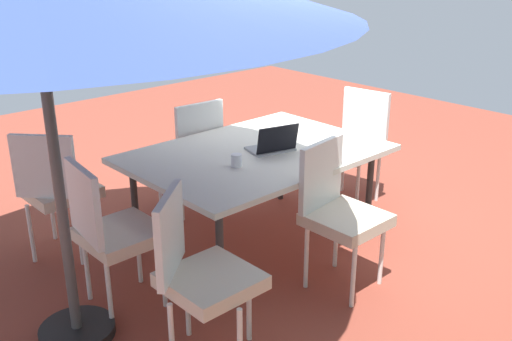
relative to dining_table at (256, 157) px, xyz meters
name	(u,v)px	position (x,y,z in m)	size (l,w,h in m)	color
ground_plane	(256,244)	(0.00, 0.00, -0.72)	(10.00, 10.00, 0.02)	brown
dining_table	(256,157)	(0.00, 0.00, 0.00)	(1.80, 1.27, 0.75)	silver
chair_north	(339,208)	(-0.02, 0.77, -0.15)	(0.48, 0.49, 0.98)	beige
chair_northeast	(199,270)	(1.13, 0.77, -0.15)	(0.58, 0.59, 0.98)	beige
chair_east	(111,228)	(1.22, 0.02, -0.15)	(0.48, 0.47, 0.98)	beige
chair_southeast	(57,186)	(1.16, -0.83, -0.15)	(0.59, 0.59, 0.98)	beige
chair_south	(191,150)	(-0.02, -0.83, -0.15)	(0.46, 0.47, 0.98)	beige
chair_west	(356,141)	(-1.21, -0.03, -0.15)	(0.49, 0.48, 0.98)	beige
laptop	(273,145)	(-0.08, 0.09, 0.09)	(0.37, 0.32, 0.21)	gray
cup	(236,160)	(0.31, 0.14, 0.09)	(0.07, 0.07, 0.09)	white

